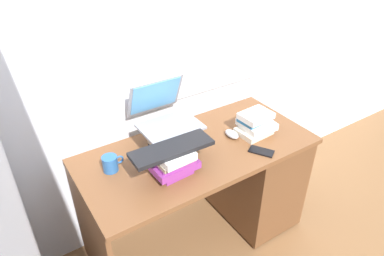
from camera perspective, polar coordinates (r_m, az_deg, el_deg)
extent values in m
plane|color=brown|center=(2.51, 0.83, -17.07)|extent=(6.00, 6.00, 0.00)
cube|color=silver|center=(2.03, -4.81, 14.96)|extent=(6.00, 0.05, 2.60)
cube|color=silver|center=(2.15, 2.21, 15.56)|extent=(0.90, 0.01, 0.80)
cube|color=brown|center=(2.01, 0.99, -3.73)|extent=(1.36, 0.64, 0.03)
cube|color=brown|center=(2.07, -15.39, -17.84)|extent=(0.02, 0.59, 0.70)
cube|color=brown|center=(2.59, 13.28, -5.41)|extent=(0.02, 0.59, 0.70)
cube|color=brown|center=(2.45, 10.18, -7.56)|extent=(0.41, 0.55, 0.67)
cube|color=yellow|center=(2.01, -3.10, -3.03)|extent=(0.21, 0.19, 0.02)
cube|color=black|center=(1.98, -3.35, -2.62)|extent=(0.23, 0.15, 0.03)
cube|color=gray|center=(1.96, -3.61, -1.92)|extent=(0.21, 0.13, 0.03)
cube|color=teal|center=(1.95, -3.54, -1.20)|extent=(0.19, 0.16, 0.02)
cube|color=orange|center=(1.94, -3.78, -0.37)|extent=(0.21, 0.13, 0.03)
cube|color=#8C338C|center=(1.83, -2.95, -6.95)|extent=(0.17, 0.14, 0.03)
cube|color=#8C338C|center=(1.81, -2.98, -5.95)|extent=(0.24, 0.17, 0.04)
cube|color=#8C338C|center=(1.79, -3.07, -5.22)|extent=(0.19, 0.17, 0.02)
cube|color=gray|center=(1.78, -3.28, -4.67)|extent=(0.19, 0.18, 0.02)
cube|color=white|center=(1.75, -3.06, -4.23)|extent=(0.18, 0.18, 0.04)
cube|color=beige|center=(2.16, 9.97, -0.49)|extent=(0.20, 0.17, 0.04)
cube|color=white|center=(2.15, 10.42, 0.61)|extent=(0.19, 0.20, 0.04)
cube|color=#2672B2|center=(2.14, 10.15, 1.55)|extent=(0.20, 0.14, 0.03)
cube|color=white|center=(2.11, 10.30, 1.97)|extent=(0.19, 0.15, 0.04)
cube|color=gray|center=(1.93, -3.52, 0.25)|extent=(0.32, 0.24, 0.01)
cube|color=gray|center=(2.00, -6.00, 5.19)|extent=(0.32, 0.09, 0.22)
cube|color=#59A5E5|center=(1.99, -5.91, 5.19)|extent=(0.29, 0.08, 0.19)
cube|color=black|center=(1.74, -3.28, -3.33)|extent=(0.42, 0.15, 0.02)
ellipsoid|color=#A5A8AD|center=(2.11, 6.46, -0.98)|extent=(0.06, 0.10, 0.04)
cylinder|color=#265999|center=(1.88, -13.11, -5.63)|extent=(0.08, 0.08, 0.09)
torus|color=#265999|center=(1.89, -11.66, -5.03)|extent=(0.05, 0.01, 0.05)
cube|color=black|center=(2.02, 11.16, -3.72)|extent=(0.13, 0.15, 0.01)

